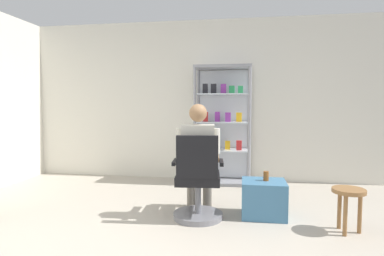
% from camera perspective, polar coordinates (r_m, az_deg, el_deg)
% --- Properties ---
extents(back_wall, '(6.00, 0.10, 2.70)m').
position_cam_1_polar(back_wall, '(5.49, 1.53, 4.92)').
color(back_wall, silver).
rests_on(back_wall, ground).
extents(display_cabinet_main, '(0.90, 0.45, 1.90)m').
position_cam_1_polar(display_cabinet_main, '(5.22, 5.53, 0.73)').
color(display_cabinet_main, gray).
rests_on(display_cabinet_main, ground).
extents(office_chair, '(0.59, 0.56, 0.96)m').
position_cam_1_polar(office_chair, '(3.58, 1.04, -10.17)').
color(office_chair, slate).
rests_on(office_chair, ground).
extents(seated_shopkeeper, '(0.51, 0.59, 1.29)m').
position_cam_1_polar(seated_shopkeeper, '(3.67, 1.16, -4.72)').
color(seated_shopkeeper, slate).
rests_on(seated_shopkeeper, ground).
extents(storage_crate, '(0.49, 0.43, 0.41)m').
position_cam_1_polar(storage_crate, '(3.83, 12.70, -12.23)').
color(storage_crate, teal).
rests_on(storage_crate, ground).
extents(tea_glass, '(0.06, 0.06, 0.11)m').
position_cam_1_polar(tea_glass, '(3.78, 13.12, -8.36)').
color(tea_glass, brown).
rests_on(tea_glass, storage_crate).
extents(wooden_stool, '(0.32, 0.32, 0.45)m').
position_cam_1_polar(wooden_stool, '(3.60, 26.24, -11.15)').
color(wooden_stool, olive).
rests_on(wooden_stool, ground).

